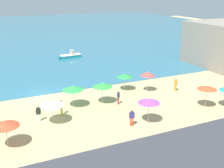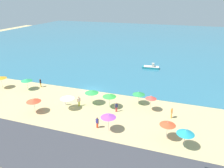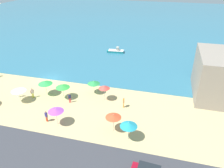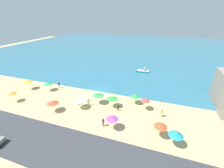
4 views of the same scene
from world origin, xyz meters
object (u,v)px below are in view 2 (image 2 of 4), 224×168
at_px(bather_3, 116,107).
at_px(skiff_nearshore, 151,67).
at_px(bather_1, 65,100).
at_px(bather_0, 79,101).
at_px(bather_4, 172,112).
at_px(beach_umbrella_8, 67,97).
at_px(beach_umbrella_9, 151,97).
at_px(beach_umbrella_3, 1,77).
at_px(beach_umbrella_7, 92,92).
at_px(beach_umbrella_11, 186,132).
at_px(beach_umbrella_1, 34,100).
at_px(beach_umbrella_2, 139,93).
at_px(bather_2, 40,82).
at_px(beach_umbrella_5, 108,116).
at_px(beach_umbrella_6, 109,95).
at_px(beach_umbrella_4, 27,80).
at_px(bather_5, 97,122).
at_px(beach_umbrella_10, 168,124).

relative_size(bather_3, skiff_nearshore, 0.38).
bearing_deg(bather_1, bather_0, 12.14).
xyz_separation_m(bather_1, bather_4, (17.32, 1.55, 0.03)).
relative_size(beach_umbrella_8, beach_umbrella_9, 0.87).
bearing_deg(beach_umbrella_3, beach_umbrella_7, -1.38).
height_order(beach_umbrella_3, bather_3, beach_umbrella_3).
bearing_deg(beach_umbrella_11, beach_umbrella_1, 176.50).
height_order(beach_umbrella_3, bather_1, beach_umbrella_3).
distance_m(beach_umbrella_2, bather_2, 20.31).
distance_m(beach_umbrella_2, bather_0, 10.06).
bearing_deg(beach_umbrella_8, beach_umbrella_1, -148.45).
bearing_deg(bather_0, beach_umbrella_1, -143.17).
relative_size(beach_umbrella_5, beach_umbrella_6, 1.01).
distance_m(beach_umbrella_6, bather_1, 7.68).
bearing_deg(bather_0, beach_umbrella_2, 23.08).
bearing_deg(beach_umbrella_9, beach_umbrella_11, -55.39).
bearing_deg(beach_umbrella_11, bather_2, 159.58).
distance_m(beach_umbrella_9, bather_3, 5.64).
bearing_deg(beach_umbrella_3, beach_umbrella_5, -15.88).
distance_m(beach_umbrella_3, beach_umbrella_4, 5.39).
distance_m(beach_umbrella_3, beach_umbrella_6, 23.00).
bearing_deg(bather_4, beach_umbrella_9, 159.68).
distance_m(beach_umbrella_3, beach_umbrella_5, 26.08).
relative_size(beach_umbrella_7, bather_1, 1.50).
distance_m(bather_3, bather_5, 5.32).
bearing_deg(beach_umbrella_7, bather_1, -154.44).
xyz_separation_m(beach_umbrella_11, bather_0, (-16.94, 5.57, -1.26)).
relative_size(beach_umbrella_4, beach_umbrella_10, 0.89).
bearing_deg(bather_3, beach_umbrella_4, 171.74).
distance_m(beach_umbrella_4, bather_1, 10.92).
relative_size(beach_umbrella_1, bather_2, 1.41).
height_order(beach_umbrella_2, bather_2, beach_umbrella_2).
xyz_separation_m(bather_4, skiff_nearshore, (-6.85, 22.97, -0.55)).
bearing_deg(beach_umbrella_11, beach_umbrella_9, 124.61).
height_order(beach_umbrella_4, bather_2, beach_umbrella_4).
bearing_deg(beach_umbrella_4, beach_umbrella_7, -5.94).
bearing_deg(bather_1, beach_umbrella_3, 171.09).
distance_m(beach_umbrella_1, beach_umbrella_6, 11.84).
height_order(beach_umbrella_10, bather_3, beach_umbrella_10).
bearing_deg(beach_umbrella_9, beach_umbrella_1, -159.24).
distance_m(beach_umbrella_5, bather_4, 10.09).
relative_size(beach_umbrella_11, bather_0, 1.50).
height_order(bather_2, bather_3, bather_2).
relative_size(bather_0, skiff_nearshore, 0.40).
bearing_deg(bather_1, beach_umbrella_5, -26.28).
height_order(beach_umbrella_3, beach_umbrella_8, beach_umbrella_3).
xyz_separation_m(beach_umbrella_2, beach_umbrella_4, (-21.91, -0.97, 0.01)).
bearing_deg(beach_umbrella_6, bather_2, 166.83).
relative_size(beach_umbrella_10, bather_0, 1.50).
height_order(beach_umbrella_2, beach_umbrella_5, beach_umbrella_5).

